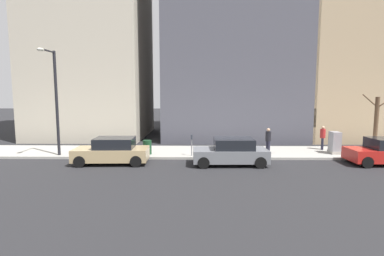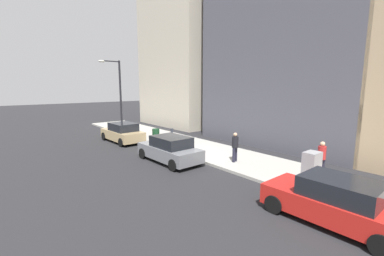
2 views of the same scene
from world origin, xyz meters
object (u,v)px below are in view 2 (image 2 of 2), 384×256
at_px(parking_meter, 172,136).
at_px(pedestrian_near_meter, 322,157).
at_px(utility_box, 311,169).
at_px(office_block_center, 312,16).
at_px(parked_car_grey, 170,149).
at_px(streetlamp, 118,90).
at_px(trash_bin, 156,134).
at_px(parked_car_red, 335,201).
at_px(pedestrian_midblock, 235,145).
at_px(parked_car_tan, 123,133).

height_order(parking_meter, pedestrian_near_meter, pedestrian_near_meter).
bearing_deg(utility_box, office_block_center, 29.04).
relative_size(parked_car_grey, parking_meter, 3.15).
distance_m(parking_meter, office_block_center, 14.74).
bearing_deg(pedestrian_near_meter, streetlamp, -56.77).
distance_m(utility_box, office_block_center, 14.88).
xyz_separation_m(parking_meter, streetlamp, (-0.17, 8.45, 3.04)).
bearing_deg(trash_bin, streetlamp, 96.32).
bearing_deg(parking_meter, parked_car_grey, -127.13).
height_order(parked_car_red, parked_car_grey, same).
height_order(utility_box, pedestrian_midblock, pedestrian_midblock).
distance_m(parking_meter, streetlamp, 8.98).
distance_m(parked_car_grey, trash_bin, 5.60).
bearing_deg(utility_box, parked_car_grey, 110.12).
height_order(parked_car_grey, pedestrian_midblock, pedestrian_midblock).
distance_m(parked_car_grey, parking_meter, 2.87).
distance_m(parking_meter, utility_box, 9.35).
bearing_deg(parked_car_red, utility_box, 37.89).
distance_m(parked_car_red, pedestrian_midblock, 6.66).
bearing_deg(parking_meter, office_block_center, -17.68).
xyz_separation_m(parked_car_red, office_block_center, (12.66, 7.65, 9.15)).
bearing_deg(utility_box, pedestrian_near_meter, 8.88).
height_order(parked_car_red, parked_car_tan, same).
bearing_deg(pedestrian_near_meter, trash_bin, -56.08).
height_order(parked_car_grey, utility_box, utility_box).
bearing_deg(streetlamp, utility_box, -86.72).
bearing_deg(office_block_center, utility_box, -150.96).
relative_size(utility_box, pedestrian_near_meter, 0.86).
bearing_deg(parked_car_red, pedestrian_near_meter, 28.32).
distance_m(parked_car_red, trash_bin, 14.22).
xyz_separation_m(trash_bin, pedestrian_near_meter, (1.78, -11.97, 0.49)).
distance_m(streetlamp, pedestrian_midblock, 13.78).
relative_size(utility_box, trash_bin, 1.59).
height_order(pedestrian_near_meter, pedestrian_midblock, same).
height_order(pedestrian_near_meter, office_block_center, office_block_center).
relative_size(pedestrian_midblock, office_block_center, 0.08).
distance_m(parked_car_grey, streetlamp, 11.33).
bearing_deg(pedestrian_midblock, parked_car_red, 55.97).
distance_m(parked_car_red, pedestrian_near_meter, 4.29).
bearing_deg(utility_box, parking_meter, 95.22).
distance_m(parked_car_red, streetlamp, 19.98).
bearing_deg(parked_car_grey, pedestrian_near_meter, -61.38).
distance_m(parked_car_tan, pedestrian_near_meter, 14.18).
relative_size(parked_car_tan, trash_bin, 4.74).
bearing_deg(pedestrian_near_meter, parked_car_grey, -34.40).
bearing_deg(parking_meter, trash_bin, 81.11).
bearing_deg(parked_car_red, parked_car_grey, 90.12).
relative_size(parked_car_grey, trash_bin, 4.72).
distance_m(parked_car_tan, parking_meter, 4.83).
xyz_separation_m(parking_meter, pedestrian_near_meter, (2.23, -9.09, 0.11)).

